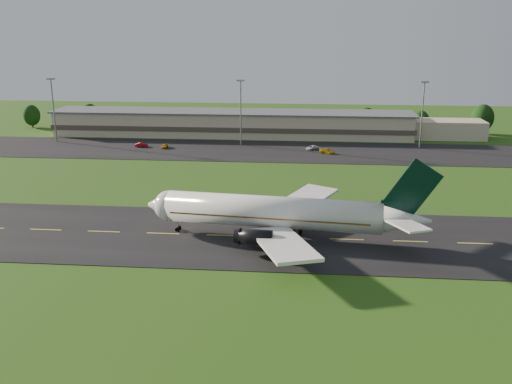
# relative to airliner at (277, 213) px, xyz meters

# --- Properties ---
(ground) EXTENTS (360.00, 360.00, 0.00)m
(ground) POSITION_rel_airliner_xyz_m (-20.70, 0.09, -4.66)
(ground) COLOR #214912
(ground) RESTS_ON ground
(taxiway) EXTENTS (220.00, 30.00, 0.10)m
(taxiway) POSITION_rel_airliner_xyz_m (-20.70, 0.09, -4.61)
(taxiway) COLOR black
(taxiway) RESTS_ON ground
(apron) EXTENTS (260.00, 30.00, 0.10)m
(apron) POSITION_rel_airliner_xyz_m (-20.70, 72.09, -4.61)
(apron) COLOR black
(apron) RESTS_ON ground
(airliner) EXTENTS (51.25, 41.97, 15.57)m
(airliner) POSITION_rel_airliner_xyz_m (0.00, 0.00, 0.00)
(airliner) COLOR white
(airliner) RESTS_ON ground
(terminal) EXTENTS (145.00, 16.00, 8.40)m
(terminal) POSITION_rel_airliner_xyz_m (-14.30, 96.27, -0.67)
(terminal) COLOR beige
(terminal) RESTS_ON ground
(light_mast_west) EXTENTS (2.40, 1.20, 20.35)m
(light_mast_west) POSITION_rel_airliner_xyz_m (-75.70, 80.09, 8.08)
(light_mast_west) COLOR gray
(light_mast_west) RESTS_ON ground
(light_mast_centre) EXTENTS (2.40, 1.20, 20.35)m
(light_mast_centre) POSITION_rel_airliner_xyz_m (-15.70, 80.09, 8.08)
(light_mast_centre) COLOR gray
(light_mast_centre) RESTS_ON ground
(light_mast_east) EXTENTS (2.40, 1.20, 20.35)m
(light_mast_east) POSITION_rel_airliner_xyz_m (39.30, 80.09, 8.08)
(light_mast_east) COLOR gray
(light_mast_east) RESTS_ON ground
(tree_line) EXTENTS (198.66, 8.65, 10.30)m
(tree_line) POSITION_rel_airliner_xyz_m (18.03, 105.97, 0.22)
(tree_line) COLOR black
(tree_line) RESTS_ON ground
(service_vehicle_a) EXTENTS (1.70, 3.84, 1.28)m
(service_vehicle_a) POSITION_rel_airliner_xyz_m (-38.41, 73.30, -3.92)
(service_vehicle_a) COLOR #C2910B
(service_vehicle_a) RESTS_ON apron
(service_vehicle_b) EXTENTS (4.11, 2.16, 1.29)m
(service_vehicle_b) POSITION_rel_airliner_xyz_m (-46.02, 74.31, -3.92)
(service_vehicle_b) COLOR #A80B12
(service_vehicle_b) RESTS_ON apron
(service_vehicle_c) EXTENTS (4.26, 4.65, 1.21)m
(service_vehicle_c) POSITION_rel_airliner_xyz_m (6.49, 75.19, -3.96)
(service_vehicle_c) COLOR silver
(service_vehicle_c) RESTS_ON apron
(service_vehicle_d) EXTENTS (4.90, 3.67, 1.32)m
(service_vehicle_d) POSITION_rel_airliner_xyz_m (10.91, 70.18, -3.90)
(service_vehicle_d) COLOR gold
(service_vehicle_d) RESTS_ON apron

